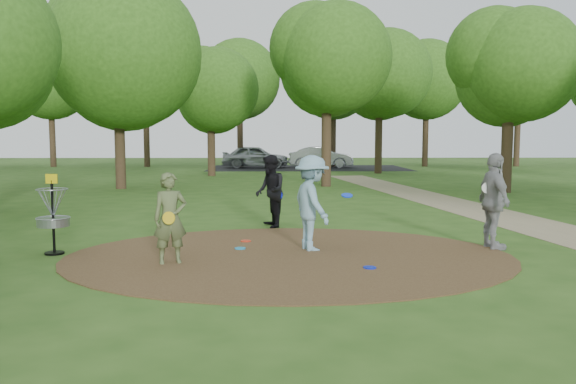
{
  "coord_description": "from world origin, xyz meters",
  "views": [
    {
      "loc": [
        -0.23,
        -10.37,
        2.24
      ],
      "look_at": [
        0.0,
        1.2,
        1.1
      ],
      "focal_mm": 35.0,
      "sensor_mm": 36.0,
      "label": 1
    }
  ],
  "objects": [
    {
      "name": "ground",
      "position": [
        0.0,
        0.0,
        0.0
      ],
      "size": [
        100.0,
        100.0,
        0.0
      ],
      "primitive_type": "plane",
      "color": "#2D5119",
      "rests_on": "ground"
    },
    {
      "name": "dirt_clearing",
      "position": [
        0.0,
        0.0,
        0.01
      ],
      "size": [
        8.4,
        8.4,
        0.02
      ],
      "primitive_type": "cylinder",
      "color": "#47301C",
      "rests_on": "ground"
    },
    {
      "name": "footpath",
      "position": [
        6.5,
        2.0,
        0.01
      ],
      "size": [
        7.55,
        39.89,
        0.01
      ],
      "primitive_type": "cube",
      "rotation": [
        0.0,
        0.0,
        0.14
      ],
      "color": "#8C7A5B",
      "rests_on": "ground"
    },
    {
      "name": "parking_lot",
      "position": [
        2.0,
        30.0,
        0.0
      ],
      "size": [
        14.0,
        8.0,
        0.01
      ],
      "primitive_type": "cube",
      "color": "black",
      "rests_on": "ground"
    },
    {
      "name": "player_observer_with_disc",
      "position": [
        -2.11,
        -0.57,
        0.81
      ],
      "size": [
        0.69,
        0.57,
        1.62
      ],
      "color": "#556238",
      "rests_on": "ground"
    },
    {
      "name": "player_throwing_with_disc",
      "position": [
        0.46,
        0.56,
        0.94
      ],
      "size": [
        1.34,
        1.38,
        1.88
      ],
      "color": "#7DA8BB",
      "rests_on": "ground"
    },
    {
      "name": "player_walking_with_disc",
      "position": [
        -0.4,
        3.42,
        0.9
      ],
      "size": [
        0.85,
        1.0,
        1.8
      ],
      "color": "black",
      "rests_on": "ground"
    },
    {
      "name": "player_waiting_with_disc",
      "position": [
        4.1,
        0.64,
        0.96
      ],
      "size": [
        0.56,
        1.16,
        1.93
      ],
      "color": "gray",
      "rests_on": "ground"
    },
    {
      "name": "disc_ground_cyan",
      "position": [
        -0.97,
        0.65,
        0.03
      ],
      "size": [
        0.22,
        0.22,
        0.02
      ],
      "primitive_type": "cylinder",
      "color": "#1887C2",
      "rests_on": "dirt_clearing"
    },
    {
      "name": "disc_ground_blue",
      "position": [
        1.35,
        -1.05,
        0.03
      ],
      "size": [
        0.22,
        0.22,
        0.02
      ],
      "primitive_type": "cylinder",
      "color": "#0B1CC1",
      "rests_on": "dirt_clearing"
    },
    {
      "name": "disc_ground_red",
      "position": [
        -0.9,
        1.45,
        0.03
      ],
      "size": [
        0.22,
        0.22,
        0.02
      ],
      "primitive_type": "cylinder",
      "color": "red",
      "rests_on": "dirt_clearing"
    },
    {
      "name": "car_left",
      "position": [
        -1.78,
        30.1,
        0.82
      ],
      "size": [
        4.8,
        1.95,
        1.63
      ],
      "primitive_type": "imported",
      "rotation": [
        0.0,
        0.0,
        1.58
      ],
      "color": "#9A9EA1",
      "rests_on": "ground"
    },
    {
      "name": "car_right",
      "position": [
        2.97,
        30.3,
        0.76
      ],
      "size": [
        4.78,
        2.06,
        1.53
      ],
      "primitive_type": "imported",
      "rotation": [
        0.0,
        0.0,
        1.48
      ],
      "color": "#9D9FA4",
      "rests_on": "ground"
    },
    {
      "name": "disc_golf_basket",
      "position": [
        -4.5,
        0.3,
        0.87
      ],
      "size": [
        0.63,
        0.63,
        1.54
      ],
      "color": "black",
      "rests_on": "ground"
    },
    {
      "name": "tree_ring",
      "position": [
        1.29,
        9.15,
        5.09
      ],
      "size": [
        36.81,
        44.8,
        8.78
      ],
      "color": "#332316",
      "rests_on": "ground"
    }
  ]
}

